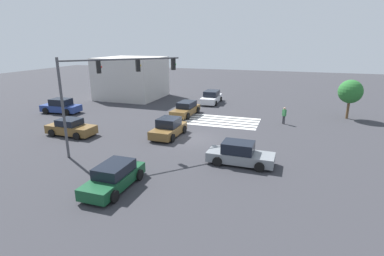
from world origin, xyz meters
TOP-DOWN VIEW (x-y plane):
  - ground_plane at (0.00, 0.00)m, footprint 122.16×122.16m
  - crosswalk_markings at (0.00, -6.17)m, footprint 9.57×4.40m
  - traffic_signal_mast at (4.75, 4.75)m, footprint 6.14×6.14m
  - car_0 at (2.06, 0.13)m, footprint 2.17×4.16m
  - car_1 at (-4.72, 4.11)m, footprint 4.38×2.00m
  - car_2 at (3.19, -7.33)m, footprint 2.15×4.85m
  - car_3 at (16.91, -3.91)m, footprint 4.44×2.26m
  - car_4 at (1.28, 9.70)m, footprint 1.94×4.29m
  - car_5 at (2.32, -14.76)m, footprint 2.26×4.95m
  - car_6 at (10.18, 2.52)m, footprint 4.27×2.11m
  - corner_building at (14.02, -14.90)m, footprint 8.05×8.05m
  - pedestrian at (-7.08, -7.11)m, footprint 0.41×0.41m
  - tree_corner_a at (-13.29, -11.44)m, footprint 2.40×2.40m

SIDE VIEW (x-z plane):
  - ground_plane at x=0.00m, z-range 0.00..0.00m
  - crosswalk_markings at x=0.00m, z-range 0.00..0.01m
  - car_6 at x=10.18m, z-range -0.06..1.37m
  - car_4 at x=1.28m, z-range -0.04..1.35m
  - car_1 at x=-4.72m, z-range -0.07..1.43m
  - car_2 at x=3.19m, z-range -0.05..1.44m
  - car_0 at x=2.06m, z-range -0.08..1.52m
  - car_5 at x=2.32m, z-range -0.06..1.53m
  - car_3 at x=16.91m, z-range -0.06..1.56m
  - pedestrian at x=-7.08m, z-range 0.10..1.77m
  - corner_building at x=14.02m, z-range 0.00..5.63m
  - tree_corner_a at x=-13.29m, z-range 0.81..4.87m
  - traffic_signal_mast at x=4.75m, z-range 1.73..8.60m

